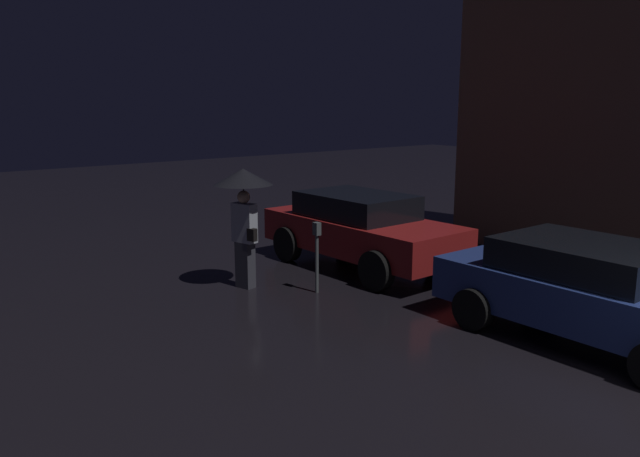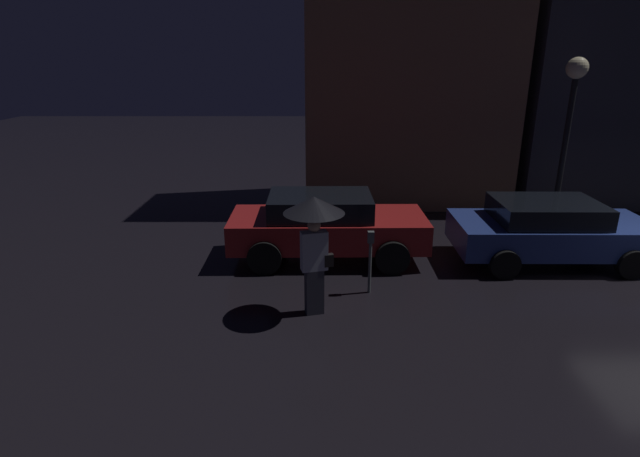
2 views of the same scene
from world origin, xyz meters
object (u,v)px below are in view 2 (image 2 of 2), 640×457
Objects in this scene: parking_meter at (370,255)px; parked_car_blue at (550,230)px; street_lamp_near at (572,101)px; pedestrian_with_umbrella at (314,224)px; parked_car_red at (326,225)px.

parked_car_blue is at bearing 21.25° from parking_meter.
parked_car_blue is at bearing -116.92° from street_lamp_near.
pedestrian_with_umbrella is at bearing -143.54° from street_lamp_near.
parked_car_blue is at bearing 10.71° from pedestrian_with_umbrella.
parking_meter is (0.81, -1.75, -0.02)m from parked_car_red.
parked_car_red is 2.02× the size of pedestrian_with_umbrella.
parked_car_red is at bearing 178.41° from parked_car_blue.
parking_meter is (-4.07, -1.58, 0.04)m from parked_car_blue.
parked_car_red is at bearing 70.53° from pedestrian_with_umbrella.
street_lamp_near reaches higher than parking_meter.
parked_car_blue is 3.37× the size of parking_meter.
pedestrian_with_umbrella reaches higher than parked_car_blue.
street_lamp_near is at bearing 36.27° from parking_meter.
pedestrian_with_umbrella is (-0.23, -2.55, 0.87)m from parked_car_red.
parked_car_blue is 5.71m from pedestrian_with_umbrella.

